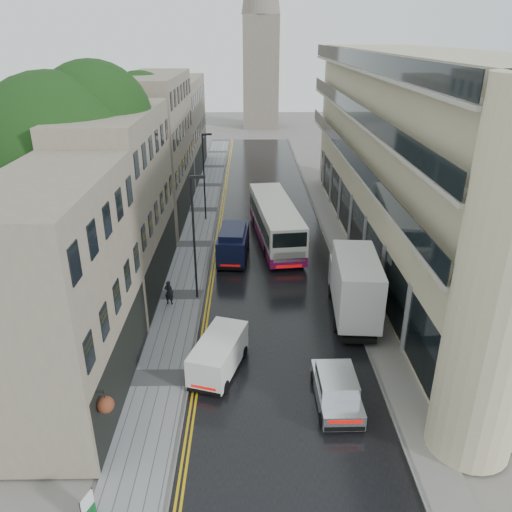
{
  "coord_description": "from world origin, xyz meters",
  "views": [
    {
      "loc": [
        -1.6,
        -8.51,
        15.11
      ],
      "look_at": [
        -1.22,
        18.0,
        3.27
      ],
      "focal_mm": 35.0,
      "sensor_mm": 36.0,
      "label": 1
    }
  ],
  "objects_px": {
    "tree_far": "(121,151)",
    "white_van": "(192,369)",
    "navy_van": "(218,251)",
    "silver_hatchback": "(323,411)",
    "lamp_post_near": "(194,240)",
    "pedestrian": "(169,293)",
    "tree_near": "(63,186)",
    "white_lorry": "(338,300)",
    "estate_sign": "(88,508)",
    "cream_bus": "(266,238)",
    "lamp_post_far": "(204,178)"
  },
  "relations": [
    {
      "from": "tree_far",
      "to": "white_van",
      "type": "relative_size",
      "value": 3.06
    },
    {
      "from": "navy_van",
      "to": "silver_hatchback",
      "type": "bearing_deg",
      "value": -67.49
    },
    {
      "from": "lamp_post_near",
      "to": "pedestrian",
      "type": "bearing_deg",
      "value": -158.92
    },
    {
      "from": "pedestrian",
      "to": "tree_near",
      "type": "bearing_deg",
      "value": -3.98
    },
    {
      "from": "silver_hatchback",
      "to": "lamp_post_near",
      "type": "height_order",
      "value": "lamp_post_near"
    },
    {
      "from": "tree_far",
      "to": "white_lorry",
      "type": "distance_m",
      "value": 24.05
    },
    {
      "from": "tree_far",
      "to": "white_van",
      "type": "xyz_separation_m",
      "value": [
        7.9,
        -22.58,
        -5.29
      ]
    },
    {
      "from": "tree_far",
      "to": "pedestrian",
      "type": "distance_m",
      "value": 16.9
    },
    {
      "from": "silver_hatchback",
      "to": "lamp_post_near",
      "type": "bearing_deg",
      "value": 118.85
    },
    {
      "from": "estate_sign",
      "to": "tree_near",
      "type": "bearing_deg",
      "value": 128.41
    },
    {
      "from": "silver_hatchback",
      "to": "white_van",
      "type": "relative_size",
      "value": 0.99
    },
    {
      "from": "navy_van",
      "to": "lamp_post_near",
      "type": "distance_m",
      "value": 5.31
    },
    {
      "from": "cream_bus",
      "to": "lamp_post_far",
      "type": "height_order",
      "value": "lamp_post_far"
    },
    {
      "from": "white_lorry",
      "to": "pedestrian",
      "type": "bearing_deg",
      "value": 166.79
    },
    {
      "from": "white_van",
      "to": "lamp_post_far",
      "type": "relative_size",
      "value": 0.55
    },
    {
      "from": "silver_hatchback",
      "to": "pedestrian",
      "type": "xyz_separation_m",
      "value": [
        -7.89,
        10.29,
        0.11
      ]
    },
    {
      "from": "white_lorry",
      "to": "lamp_post_far",
      "type": "xyz_separation_m",
      "value": [
        -8.62,
        18.14,
        1.84
      ]
    },
    {
      "from": "cream_bus",
      "to": "lamp_post_near",
      "type": "height_order",
      "value": "lamp_post_near"
    },
    {
      "from": "silver_hatchback",
      "to": "lamp_post_far",
      "type": "bearing_deg",
      "value": 104.48
    },
    {
      "from": "tree_far",
      "to": "lamp_post_near",
      "type": "relative_size",
      "value": 1.62
    },
    {
      "from": "tree_near",
      "to": "cream_bus",
      "type": "distance_m",
      "value": 14.12
    },
    {
      "from": "white_lorry",
      "to": "silver_hatchback",
      "type": "height_order",
      "value": "white_lorry"
    },
    {
      "from": "tree_near",
      "to": "white_van",
      "type": "bearing_deg",
      "value": -49.45
    },
    {
      "from": "lamp_post_far",
      "to": "white_van",
      "type": "bearing_deg",
      "value": -100.55
    },
    {
      "from": "cream_bus",
      "to": "silver_hatchback",
      "type": "bearing_deg",
      "value": -90.73
    },
    {
      "from": "tree_far",
      "to": "navy_van",
      "type": "distance_m",
      "value": 13.74
    },
    {
      "from": "white_lorry",
      "to": "white_van",
      "type": "bearing_deg",
      "value": -144.28
    },
    {
      "from": "white_van",
      "to": "estate_sign",
      "type": "relative_size",
      "value": 3.83
    },
    {
      "from": "tree_near",
      "to": "lamp_post_far",
      "type": "distance_m",
      "value": 15.23
    },
    {
      "from": "lamp_post_near",
      "to": "cream_bus",
      "type": "bearing_deg",
      "value": 45.76
    },
    {
      "from": "silver_hatchback",
      "to": "tree_far",
      "type": "bearing_deg",
      "value": 117.69
    },
    {
      "from": "silver_hatchback",
      "to": "navy_van",
      "type": "xyz_separation_m",
      "value": [
        -5.22,
        15.59,
        0.5
      ]
    },
    {
      "from": "white_van",
      "to": "pedestrian",
      "type": "bearing_deg",
      "value": 123.11
    },
    {
      "from": "white_van",
      "to": "lamp_post_far",
      "type": "bearing_deg",
      "value": 110.15
    },
    {
      "from": "navy_van",
      "to": "pedestrian",
      "type": "distance_m",
      "value": 5.95
    },
    {
      "from": "white_lorry",
      "to": "tree_near",
      "type": "bearing_deg",
      "value": 166.53
    },
    {
      "from": "cream_bus",
      "to": "silver_hatchback",
      "type": "height_order",
      "value": "cream_bus"
    },
    {
      "from": "tree_near",
      "to": "estate_sign",
      "type": "xyz_separation_m",
      "value": [
        5.45,
        -16.67,
        -6.29
      ]
    },
    {
      "from": "white_lorry",
      "to": "white_van",
      "type": "height_order",
      "value": "white_lorry"
    },
    {
      "from": "pedestrian",
      "to": "lamp_post_far",
      "type": "relative_size",
      "value": 0.21
    },
    {
      "from": "silver_hatchback",
      "to": "pedestrian",
      "type": "bearing_deg",
      "value": 126.82
    },
    {
      "from": "white_lorry",
      "to": "silver_hatchback",
      "type": "distance_m",
      "value": 7.57
    },
    {
      "from": "cream_bus",
      "to": "navy_van",
      "type": "bearing_deg",
      "value": -162.36
    },
    {
      "from": "tree_far",
      "to": "lamp_post_near",
      "type": "bearing_deg",
      "value": -62.58
    },
    {
      "from": "pedestrian",
      "to": "navy_van",
      "type": "bearing_deg",
      "value": -102.6
    },
    {
      "from": "pedestrian",
      "to": "white_lorry",
      "type": "bearing_deg",
      "value": 176.68
    },
    {
      "from": "silver_hatchback",
      "to": "white_lorry",
      "type": "bearing_deg",
      "value": 75.81
    },
    {
      "from": "tree_near",
      "to": "silver_hatchback",
      "type": "height_order",
      "value": "tree_near"
    },
    {
      "from": "white_lorry",
      "to": "pedestrian",
      "type": "xyz_separation_m",
      "value": [
        -9.64,
        3.03,
        -1.11
      ]
    },
    {
      "from": "estate_sign",
      "to": "navy_van",
      "type": "bearing_deg",
      "value": 101.05
    }
  ]
}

